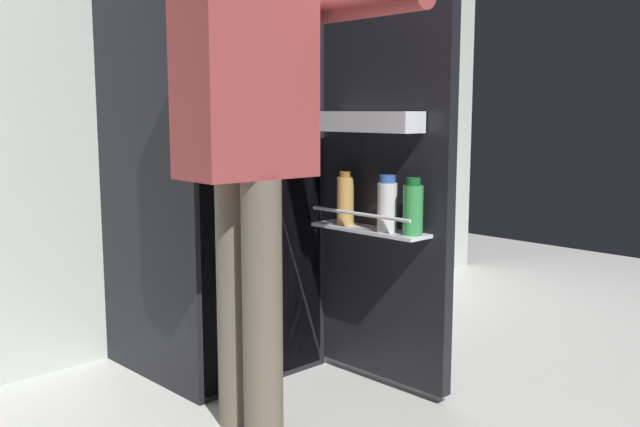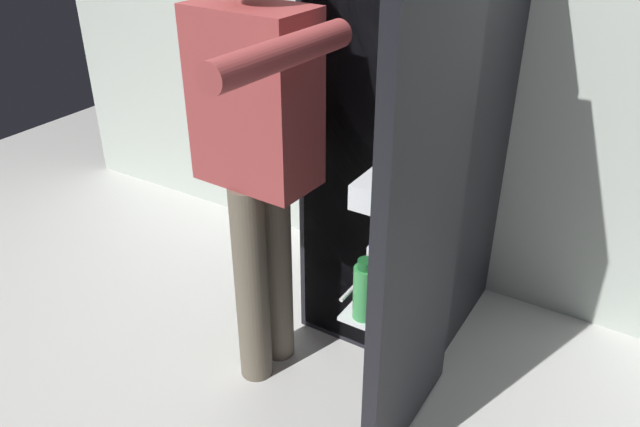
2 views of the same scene
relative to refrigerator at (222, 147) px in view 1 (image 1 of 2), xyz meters
The scene contains 4 objects.
ground_plane 0.99m from the refrigerator, 92.35° to the right, with size 6.41×6.41×0.00m, color silver.
kitchen_wall 0.56m from the refrigerator, 92.95° to the left, with size 4.40×0.10×2.43m, color beige.
refrigerator is the anchor object (origin of this frame).
person 0.61m from the refrigerator, 118.30° to the right, with size 0.50×0.70×1.58m.
Camera 1 is at (-1.56, -1.66, 0.98)m, focal length 39.77 mm.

